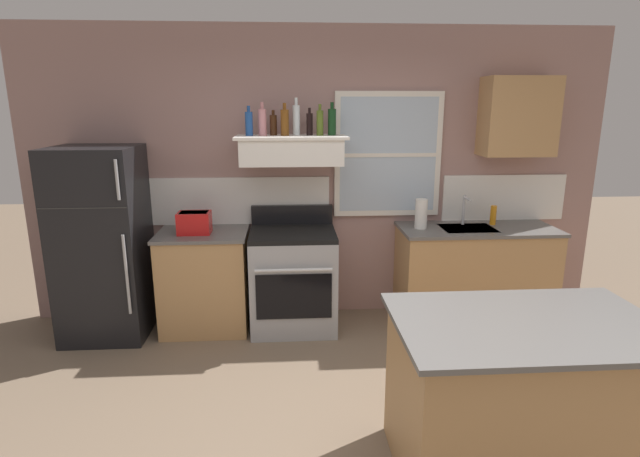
{
  "coord_description": "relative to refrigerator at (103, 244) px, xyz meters",
  "views": [
    {
      "loc": [
        -0.29,
        -2.44,
        2.02
      ],
      "look_at": [
        -0.05,
        1.2,
        1.1
      ],
      "focal_mm": 28.02,
      "sensor_mm": 36.0,
      "label": 1
    }
  ],
  "objects": [
    {
      "name": "bottle_brown_stout",
      "position": [
        1.5,
        0.16,
        1.0
      ],
      "size": [
        0.06,
        0.06,
        0.22
      ],
      "color": "#381E0F",
      "rests_on": "range_hood_shelf"
    },
    {
      "name": "upper_cabinet_right",
      "position": [
        3.7,
        0.2,
        1.06
      ],
      "size": [
        0.64,
        0.32,
        0.7
      ],
      "color": "tan"
    },
    {
      "name": "sink_faucet",
      "position": [
        3.25,
        0.16,
        0.25
      ],
      "size": [
        0.03,
        0.17,
        0.28
      ],
      "color": "silver",
      "rests_on": "counter_right_with_sink"
    },
    {
      "name": "dish_soap_bottle",
      "position": [
        3.53,
        0.16,
        0.16
      ],
      "size": [
        0.06,
        0.06,
        0.18
      ],
      "primitive_type": "cylinder",
      "color": "orange",
      "rests_on": "counter_right_with_sink"
    },
    {
      "name": "range_hood_shelf",
      "position": [
        1.65,
        0.12,
        0.79
      ],
      "size": [
        0.96,
        0.52,
        0.24
      ],
      "color": "white"
    },
    {
      "name": "back_wall",
      "position": [
        1.93,
        0.39,
        0.52
      ],
      "size": [
        5.4,
        0.11,
        2.7
      ],
      "color": "gray",
      "rests_on": "ground_plane"
    },
    {
      "name": "kitchen_island",
      "position": [
        2.86,
        -1.95,
        -0.38
      ],
      "size": [
        1.4,
        0.9,
        0.91
      ],
      "color": "tan",
      "rests_on": "ground_plane"
    },
    {
      "name": "bottle_clear_tall",
      "position": [
        1.7,
        0.17,
        1.04
      ],
      "size": [
        0.06,
        0.06,
        0.32
      ],
      "color": "silver",
      "rests_on": "range_hood_shelf"
    },
    {
      "name": "stove_range",
      "position": [
        1.65,
        0.02,
        -0.37
      ],
      "size": [
        0.76,
        0.69,
        1.09
      ],
      "color": "#9EA0A5",
      "rests_on": "ground_plane"
    },
    {
      "name": "bottle_amber_wine",
      "position": [
        1.6,
        0.11,
        1.03
      ],
      "size": [
        0.07,
        0.07,
        0.28
      ],
      "color": "brown",
      "rests_on": "range_hood_shelf"
    },
    {
      "name": "bottle_olive_oil_square",
      "position": [
        1.9,
        0.12,
        1.02
      ],
      "size": [
        0.06,
        0.06,
        0.27
      ],
      "color": "#4C601E",
      "rests_on": "range_hood_shelf"
    },
    {
      "name": "toaster",
      "position": [
        0.79,
        0.01,
        0.17
      ],
      "size": [
        0.3,
        0.2,
        0.19
      ],
      "color": "red",
      "rests_on": "counter_left_of_stove"
    },
    {
      "name": "bottle_dark_green_wine",
      "position": [
        2.01,
        0.14,
        1.03
      ],
      "size": [
        0.07,
        0.07,
        0.28
      ],
      "color": "#143819",
      "rests_on": "range_hood_shelf"
    },
    {
      "name": "counter_right_with_sink",
      "position": [
        3.35,
        0.06,
        -0.38
      ],
      "size": [
        1.43,
        0.63,
        0.91
      ],
      "color": "tan",
      "rests_on": "ground_plane"
    },
    {
      "name": "bottle_balsamic_dark",
      "position": [
        1.81,
        0.16,
        1.01
      ],
      "size": [
        0.06,
        0.06,
        0.23
      ],
      "color": "black",
      "rests_on": "range_hood_shelf"
    },
    {
      "name": "paper_towel_roll",
      "position": [
        2.82,
        0.06,
        0.21
      ],
      "size": [
        0.11,
        0.11,
        0.27
      ],
      "primitive_type": "cylinder",
      "color": "white",
      "rests_on": "counter_right_with_sink"
    },
    {
      "name": "bottle_blue_liqueur",
      "position": [
        1.29,
        0.11,
        1.02
      ],
      "size": [
        0.07,
        0.07,
        0.25
      ],
      "color": "#1E478C",
      "rests_on": "range_hood_shelf"
    },
    {
      "name": "refrigerator",
      "position": [
        0.0,
        0.0,
        0.0
      ],
      "size": [
        0.7,
        0.72,
        1.67
      ],
      "color": "black",
      "rests_on": "ground_plane"
    },
    {
      "name": "counter_left_of_stove",
      "position": [
        0.85,
        0.06,
        -0.38
      ],
      "size": [
        0.79,
        0.63,
        0.91
      ],
      "color": "tan",
      "rests_on": "ground_plane"
    },
    {
      "name": "bottle_rose_pink",
      "position": [
        1.4,
        0.13,
        1.03
      ],
      "size": [
        0.07,
        0.07,
        0.28
      ],
      "color": "#C67F84",
      "rests_on": "range_hood_shelf"
    }
  ]
}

